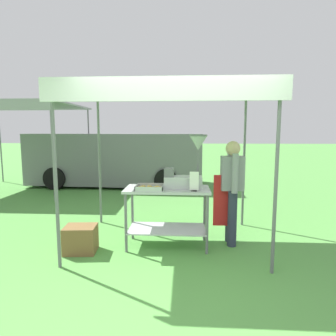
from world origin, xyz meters
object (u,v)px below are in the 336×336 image
at_px(donut_tray, 150,188).
at_px(menu_sign, 194,183).
at_px(stall_canopy, 168,95).
at_px(supply_crate, 81,239).
at_px(neighbour_tent, 19,107).
at_px(donut_cart, 167,204).
at_px(vendor, 231,187).
at_px(donut_fryer, 187,169).
at_px(van_grey, 117,158).

relative_size(donut_tray, menu_sign, 1.44).
height_order(stall_canopy, supply_crate, stall_canopy).
bearing_deg(neighbour_tent, donut_cart, -41.07).
bearing_deg(donut_cart, vendor, 8.97).
bearing_deg(vendor, donut_cart, -171.03).
height_order(donut_fryer, van_grey, donut_fryer).
bearing_deg(supply_crate, donut_fryer, 11.44).
xyz_separation_m(donut_fryer, supply_crate, (-1.54, -0.31, -1.01)).
xyz_separation_m(donut_tray, supply_crate, (-1.00, -0.16, -0.73)).
distance_m(donut_cart, donut_fryer, 0.61).
height_order(donut_cart, supply_crate, donut_cart).
relative_size(menu_sign, supply_crate, 0.59).
height_order(donut_fryer, vendor, donut_fryer).
height_order(supply_crate, neighbour_tent, neighbour_tent).
height_order(donut_tray, supply_crate, donut_tray).
bearing_deg(stall_canopy, donut_fryer, -16.09).
bearing_deg(menu_sign, donut_fryer, 115.48).
bearing_deg(donut_fryer, donut_tray, -164.76).
xyz_separation_m(vendor, supply_crate, (-2.23, -0.45, -0.71)).
relative_size(donut_fryer, menu_sign, 2.86).
height_order(donut_cart, vendor, vendor).
relative_size(donut_tray, vendor, 0.25).
distance_m(menu_sign, neighbour_tent, 6.68).
xyz_separation_m(donut_cart, menu_sign, (0.40, -0.20, 0.37)).
distance_m(vendor, van_grey, 5.71).
distance_m(donut_fryer, menu_sign, 0.29).
bearing_deg(neighbour_tent, van_grey, 21.78).
xyz_separation_m(donut_tray, menu_sign, (0.64, -0.07, 0.10)).
relative_size(donut_tray, van_grey, 0.07).
bearing_deg(supply_crate, vendor, 11.47).
bearing_deg(menu_sign, donut_tray, 174.00).
bearing_deg(donut_fryer, menu_sign, -64.52).
bearing_deg(stall_canopy, neighbour_tent, 139.64).
xyz_separation_m(stall_canopy, neighbour_tent, (-4.59, 3.90, 0.19)).
bearing_deg(donut_tray, menu_sign, -6.00).
distance_m(vendor, neighbour_tent, 6.95).
bearing_deg(stall_canopy, donut_cart, -90.00).
distance_m(stall_canopy, donut_tray, 1.40).
distance_m(vendor, supply_crate, 2.39).
bearing_deg(donut_tray, neighbour_tent, 136.40).
relative_size(donut_cart, supply_crate, 2.66).
bearing_deg(donut_cart, van_grey, 111.16).
bearing_deg(donut_tray, vendor, 13.19).
relative_size(van_grey, neighbour_tent, 1.67).
xyz_separation_m(donut_cart, vendor, (0.98, 0.16, 0.24)).
bearing_deg(stall_canopy, van_grey, 111.54).
xyz_separation_m(menu_sign, van_grey, (-2.35, 5.25, -0.15)).
xyz_separation_m(donut_cart, van_grey, (-1.96, 5.05, 0.22)).
bearing_deg(donut_cart, supply_crate, -166.59).
bearing_deg(menu_sign, neighbour_tent, 139.88).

